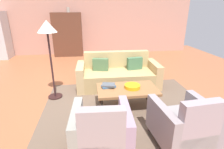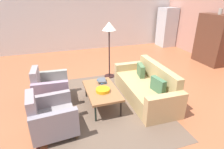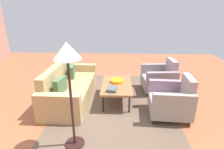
{
  "view_description": "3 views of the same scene",
  "coord_description": "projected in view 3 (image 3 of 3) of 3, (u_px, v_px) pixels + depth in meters",
  "views": [
    {
      "loc": [
        -0.18,
        -3.91,
        1.93
      ],
      "look_at": [
        0.3,
        -0.24,
        0.55
      ],
      "focal_mm": 28.2,
      "sensor_mm": 36.0,
      "label": 1
    },
    {
      "loc": [
        4.15,
        -1.7,
        2.47
      ],
      "look_at": [
        0.35,
        -0.47,
        0.69
      ],
      "focal_mm": 29.37,
      "sensor_mm": 36.0,
      "label": 2
    },
    {
      "loc": [
        -3.42,
        -0.83,
        2.16
      ],
      "look_at": [
        0.69,
        -0.66,
        0.62
      ],
      "focal_mm": 29.03,
      "sensor_mm": 36.0,
      "label": 3
    }
  ],
  "objects": [
    {
      "name": "floor_lamp",
      "position": [
        68.0,
        61.0,
        2.53
      ],
      "size": [
        0.4,
        0.4,
        1.72
      ],
      "color": "black",
      "rests_on": "ground"
    },
    {
      "name": "fruit_bowl",
      "position": [
        117.0,
        81.0,
        4.39
      ],
      "size": [
        0.32,
        0.32,
        0.07
      ],
      "primitive_type": "cylinder",
      "color": "orange",
      "rests_on": "coffee_table"
    },
    {
      "name": "ground_plane",
      "position": [
        81.0,
        111.0,
        3.99
      ],
      "size": [
        10.67,
        10.67,
        0.0
      ],
      "primitive_type": "plane",
      "color": "#A35D3A"
    },
    {
      "name": "coffee_table",
      "position": [
        117.0,
        85.0,
        4.32
      ],
      "size": [
        1.2,
        0.7,
        0.44
      ],
      "color": "black",
      "rests_on": "ground"
    },
    {
      "name": "armchair_right",
      "position": [
        161.0,
        79.0,
        4.86
      ],
      "size": [
        0.86,
        0.86,
        0.88
      ],
      "rotation": [
        0.0,
        0.0,
        0.08
      ],
      "color": "#3A1A23",
      "rests_on": "ground"
    },
    {
      "name": "couch",
      "position": [
        68.0,
        89.0,
        4.41
      ],
      "size": [
        2.12,
        0.94,
        0.86
      ],
      "rotation": [
        0.0,
        0.0,
        3.12
      ],
      "color": "tan",
      "rests_on": "ground"
    },
    {
      "name": "area_rug",
      "position": [
        115.0,
        100.0,
        4.46
      ],
      "size": [
        3.4,
        2.6,
        0.01
      ],
      "primitive_type": "cube",
      "color": "brown",
      "rests_on": "ground"
    },
    {
      "name": "book_stack",
      "position": [
        112.0,
        89.0,
        3.96
      ],
      "size": [
        0.3,
        0.24,
        0.07
      ],
      "color": "#385C82",
      "rests_on": "coffee_table"
    },
    {
      "name": "armchair_left",
      "position": [
        173.0,
        101.0,
        3.73
      ],
      "size": [
        0.84,
        0.84,
        0.88
      ],
      "rotation": [
        0.0,
        0.0,
        -0.06
      ],
      "color": "#372216",
      "rests_on": "ground"
    }
  ]
}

